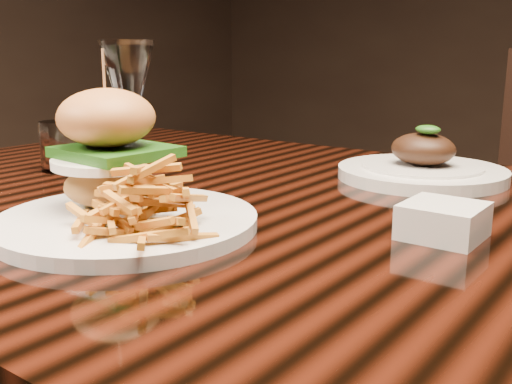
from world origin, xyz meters
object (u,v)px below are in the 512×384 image
Objects in this scene: burger_plate at (123,183)px; wine_glass at (128,81)px; dining_table at (339,272)px; far_dish at (422,168)px.

burger_plate is 0.22m from wine_glass.
dining_table is 0.29m from burger_plate.
far_dish is at bearing 85.89° from burger_plate.
burger_plate is at bearing -110.54° from far_dish.
dining_table is 7.71× the size of wine_glass.
burger_plate is at bearing -44.58° from wine_glass.
wine_glass is (-0.14, 0.14, 0.10)m from burger_plate.
wine_glass reaches higher than dining_table.
dining_table is at bearing -90.59° from far_dish.
wine_glass is at bearing -168.54° from dining_table.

